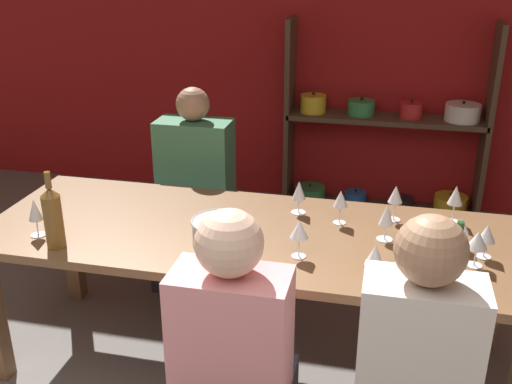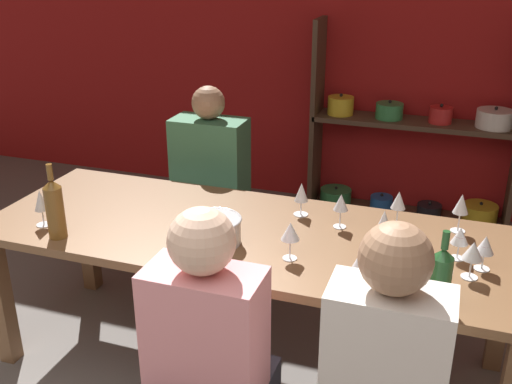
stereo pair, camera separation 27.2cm
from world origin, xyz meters
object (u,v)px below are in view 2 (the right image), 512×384
Objects in this scene: wine_glass_white_a at (384,222)px; cell_phone at (396,292)px; mixing_bowl at (214,229)px; wine_glass_red_a at (399,202)px; wine_glass_red_b at (460,237)px; wine_glass_white_b at (290,232)px; wine_glass_red_d at (461,205)px; wine_bottle_dark at (55,208)px; wine_glass_white_c at (473,252)px; shelf_unit at (413,154)px; wine_glass_empty_a at (341,203)px; wine_glass_empty_b at (361,262)px; wine_glass_red_c at (41,202)px; wine_glass_red_f at (301,194)px; dining_table at (249,247)px; wine_glass_red_e at (485,246)px; wine_bottle_green at (441,276)px; person_far_a at (212,210)px.

wine_glass_white_a is 0.39m from cell_phone.
mixing_bowl is 1.40× the size of wine_glass_red_a.
wine_glass_white_b is at bearing -160.87° from wine_glass_red_b.
wine_glass_white_b is (-0.64, -0.49, -0.01)m from wine_glass_red_d.
wine_glass_white_c is at bearing 7.46° from wine_bottle_dark.
wine_glass_red_b is at bearing -80.11° from shelf_unit.
shelf_unit is 8.98× the size of wine_glass_empty_a.
wine_glass_empty_b is at bearing -96.64° from wine_glass_red_a.
wine_glass_white_a is 1.02× the size of wine_glass_white_b.
wine_glass_red_b is 0.91× the size of wine_glass_empty_b.
wine_glass_red_b is 1.83m from wine_glass_red_c.
wine_glass_empty_a is 1.00× the size of wine_glass_red_f.
wine_glass_red_d is at bearing -78.79° from shelf_unit.
cell_phone is (1.60, -0.06, -0.11)m from wine_glass_red_c.
wine_glass_white_b is at bearing 164.17° from cell_phone.
wine_glass_red_f reaches higher than mixing_bowl.
wine_glass_red_a is at bearing -87.71° from shelf_unit.
cell_phone is at bearing 0.63° from wine_bottle_dark.
wine_glass_white_c is at bearing 39.56° from cell_phone.
dining_table is 1.01m from wine_glass_red_e.
dining_table is at bearing 56.90° from mixing_bowl.
wine_glass_red_f is (-0.66, 0.59, -0.01)m from wine_bottle_green.
shelf_unit is at bearing 60.39° from wine_bottle_dark.
wine_glass_red_a is 0.22m from wine_glass_white_a.
wine_glass_white_a is 1.08× the size of wine_glass_empty_b.
wine_glass_red_b is at bearing -14.73° from wine_glass_empty_a.
cell_phone is (0.80, -0.16, -0.06)m from mixing_bowl.
person_far_a reaches higher than cell_phone.
wine_glass_red_a is at bearing 140.18° from wine_glass_red_b.
wine_glass_red_d reaches higher than wine_glass_red_c.
wine_bottle_green is (0.94, -0.19, 0.06)m from mixing_bowl.
wine_glass_red_a is 1.18× the size of wine_glass_red_e.
wine_glass_red_f is at bearing 155.44° from wine_glass_white_c.
wine_glass_empty_b is at bearing -13.83° from mixing_bowl.
shelf_unit is at bearing 96.95° from wine_bottle_green.
wine_glass_white_c is (0.39, -2.11, 0.33)m from shelf_unit.
wine_glass_red_c reaches higher than wine_glass_white_a.
wine_glass_red_b is at bearing 19.13° from wine_glass_white_b.
wine_bottle_green is at bearing -3.17° from wine_glass_red_c.
dining_table is at bearing 150.16° from wine_glass_empty_b.
wine_glass_red_b is 0.81× the size of wine_glass_red_c.
wine_glass_red_c is at bearing -123.00° from shelf_unit.
mixing_bowl is at bearing -155.20° from wine_glass_red_d.
wine_glass_red_a is at bearing 23.11° from wine_bottle_dark.
wine_glass_red_a is (0.73, 0.42, 0.06)m from mixing_bowl.
wine_glass_red_a is at bearing 22.96° from dining_table.
wine_glass_red_e is (1.90, 0.23, -0.01)m from wine_glass_red_c.
wine_bottle_green is at bearing -83.05° from shelf_unit.
wine_bottle_dark reaches higher than wine_glass_red_e.
wine_bottle_green is at bearing -41.83° from wine_glass_red_f.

